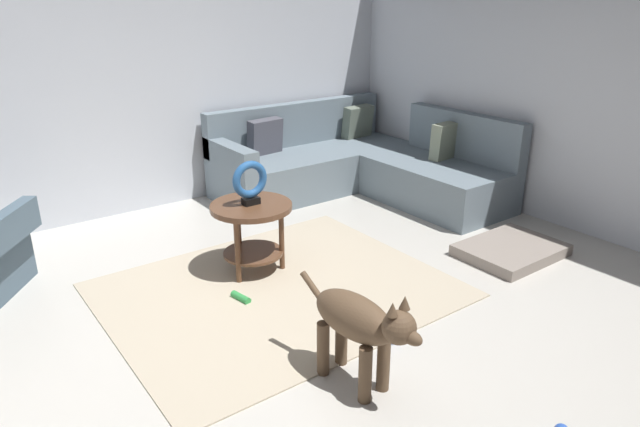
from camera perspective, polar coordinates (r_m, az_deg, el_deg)
ground_plane at (r=3.53m, az=-0.08°, el=-13.60°), size 6.00×6.00×0.10m
wall_back at (r=5.58m, az=-18.87°, el=13.75°), size 6.00×0.12×2.70m
wall_right at (r=5.25m, az=27.36°, el=12.16°), size 0.12×6.00×2.70m
area_rug at (r=4.07m, az=-4.28°, el=-7.69°), size 2.30×1.90×0.01m
sectional_couch at (r=5.96m, az=3.85°, el=4.79°), size 2.20×2.25×0.88m
side_table at (r=4.19m, az=-6.89°, el=-0.63°), size 0.60×0.60×0.54m
torus_sculpture at (r=4.09m, az=-7.07°, el=3.20°), size 0.28×0.08×0.33m
dog_bed_mat at (r=4.82m, az=18.68°, el=-3.50°), size 0.80×0.60×0.09m
dog at (r=2.98m, az=4.01°, el=-11.04°), size 0.28×0.85×0.63m
dog_toy_rope at (r=3.96m, az=-7.99°, el=-8.39°), size 0.08×0.17×0.05m
dog_toy_bone at (r=3.51m, az=6.86°, el=-12.41°), size 0.19×0.14×0.06m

